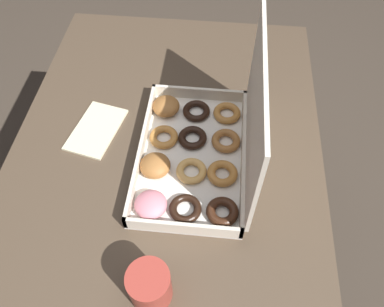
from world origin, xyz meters
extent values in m
plane|color=#42382D|center=(0.00, 0.00, 0.00)|extent=(8.00, 8.00, 0.00)
cube|color=#4C3D2D|center=(0.00, 0.00, 0.71)|extent=(1.17, 0.74, 0.03)
cylinder|color=#4C3D2D|center=(-0.53, -0.32, 0.35)|extent=(0.06, 0.06, 0.69)
cylinder|color=#4C3D2D|center=(-0.53, 0.32, 0.35)|extent=(0.06, 0.06, 0.69)
cube|color=silver|center=(-0.05, 0.06, 0.72)|extent=(0.39, 0.24, 0.01)
cube|color=beige|center=(-0.05, -0.05, 0.74)|extent=(0.39, 0.01, 0.03)
cube|color=beige|center=(-0.05, 0.18, 0.74)|extent=(0.39, 0.01, 0.03)
cube|color=beige|center=(-0.24, 0.06, 0.74)|extent=(0.01, 0.24, 0.03)
cube|color=beige|center=(0.14, 0.06, 0.74)|extent=(0.01, 0.24, 0.03)
cube|color=beige|center=(-0.05, 0.19, 0.89)|extent=(0.39, 0.01, 0.25)
ellipsoid|color=#9E6633|center=(-0.18, -0.02, 0.75)|extent=(0.07, 0.07, 0.04)
torus|color=#B77A38|center=(-0.09, -0.01, 0.74)|extent=(0.07, 0.07, 0.02)
ellipsoid|color=#9E6633|center=(0.00, -0.01, 0.75)|extent=(0.07, 0.07, 0.04)
ellipsoid|color=pink|center=(0.10, -0.01, 0.74)|extent=(0.07, 0.07, 0.03)
torus|color=black|center=(-0.18, 0.06, 0.74)|extent=(0.07, 0.07, 0.02)
torus|color=black|center=(-0.09, 0.06, 0.74)|extent=(0.07, 0.07, 0.02)
torus|color=tan|center=(0.00, 0.07, 0.74)|extent=(0.07, 0.07, 0.02)
torus|color=black|center=(0.10, 0.06, 0.74)|extent=(0.07, 0.07, 0.02)
torus|color=#B77A38|center=(-0.18, 0.14, 0.74)|extent=(0.07, 0.07, 0.02)
torus|color=#9E6633|center=(-0.09, 0.14, 0.74)|extent=(0.07, 0.07, 0.02)
torus|color=#B77A38|center=(0.00, 0.14, 0.74)|extent=(0.07, 0.07, 0.02)
torus|color=#381E11|center=(0.10, 0.14, 0.74)|extent=(0.07, 0.07, 0.02)
cylinder|color=#A3382D|center=(0.27, 0.02, 0.77)|extent=(0.08, 0.08, 0.09)
cylinder|color=black|center=(0.27, 0.02, 0.81)|extent=(0.06, 0.06, 0.01)
cube|color=beige|center=(-0.11, -0.18, 0.72)|extent=(0.18, 0.13, 0.01)
camera|label=1|loc=(0.46, 0.11, 1.44)|focal=35.00mm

